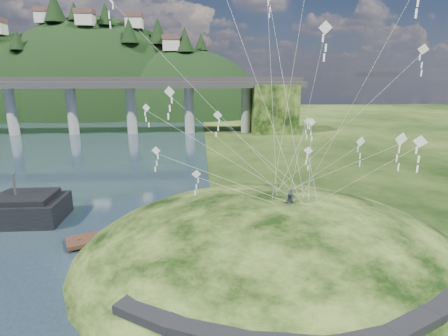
{
  "coord_description": "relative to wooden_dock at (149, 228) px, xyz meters",
  "views": [
    {
      "loc": [
        1.78,
        -25.88,
        15.56
      ],
      "look_at": [
        4.0,
        6.0,
        7.0
      ],
      "focal_mm": 28.0,
      "sensor_mm": 36.0,
      "label": 1
    }
  ],
  "objects": [
    {
      "name": "grass_hill",
      "position": [
        11.56,
        -5.25,
        -1.99
      ],
      "size": [
        36.0,
        32.0,
        13.0
      ],
      "color": "black",
      "rests_on": "ground"
    },
    {
      "name": "footpath",
      "position": [
        11.02,
        -16.99,
        1.6
      ],
      "size": [
        22.29,
        5.84,
        0.83
      ],
      "color": "black",
      "rests_on": "ground"
    },
    {
      "name": "kite_flyers",
      "position": [
        12.99,
        -5.17,
        5.34
      ],
      "size": [
        1.41,
        2.21,
        1.73
      ],
      "color": "#292D37",
      "rests_on": "ground"
    },
    {
      "name": "wooden_dock",
      "position": [
        0.0,
        0.0,
        0.0
      ],
      "size": [
        15.19,
        8.29,
        1.11
      ],
      "color": "#311D14",
      "rests_on": "ground"
    },
    {
      "name": "bridge",
      "position": [
        -22.9,
        62.82,
        9.22
      ],
      "size": [
        160.0,
        11.0,
        15.0
      ],
      "color": "#2D2B2B",
      "rests_on": "ground"
    },
    {
      "name": "far_ridge",
      "position": [
        -40.02,
        114.92,
        -7.92
      ],
      "size": [
        153.0,
        70.0,
        94.5
      ],
      "color": "black",
      "rests_on": "ground"
    },
    {
      "name": "ground",
      "position": [
        3.56,
        -7.25,
        -0.49
      ],
      "size": [
        320.0,
        320.0,
        0.0
      ],
      "primitive_type": "plane",
      "color": "black",
      "rests_on": "ground"
    },
    {
      "name": "kite_swarm",
      "position": [
        11.37,
        -5.47,
        14.59
      ],
      "size": [
        20.36,
        17.81,
        21.09
      ],
      "color": "white",
      "rests_on": "ground"
    }
  ]
}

